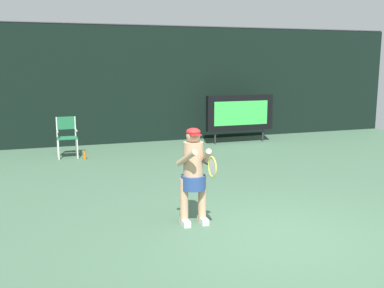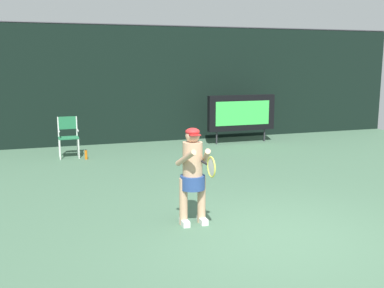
% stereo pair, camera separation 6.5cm
% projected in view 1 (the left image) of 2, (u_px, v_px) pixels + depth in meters
% --- Properties ---
extents(ground, '(18.00, 22.00, 0.03)m').
position_uv_depth(ground, '(284.00, 242.00, 6.48)').
color(ground, '#45684F').
extents(backdrop_screen, '(18.00, 0.12, 3.66)m').
position_uv_depth(backdrop_screen, '(144.00, 85.00, 14.23)').
color(backdrop_screen, black).
rests_on(backdrop_screen, ground).
extents(scoreboard, '(2.20, 0.21, 1.50)m').
position_uv_depth(scoreboard, '(240.00, 113.00, 14.19)').
color(scoreboard, black).
rests_on(scoreboard, ground).
extents(umpire_chair, '(0.52, 0.44, 1.08)m').
position_uv_depth(umpire_chair, '(67.00, 134.00, 12.06)').
color(umpire_chair, white).
rests_on(umpire_chair, ground).
extents(water_bottle, '(0.07, 0.07, 0.27)m').
position_uv_depth(water_bottle, '(85.00, 155.00, 11.87)').
color(water_bottle, orange).
rests_on(water_bottle, ground).
extents(tennis_player, '(0.53, 0.61, 1.53)m').
position_uv_depth(tennis_player, '(193.00, 172.00, 7.05)').
color(tennis_player, white).
rests_on(tennis_player, ground).
extents(tennis_racket, '(0.03, 0.60, 0.31)m').
position_uv_depth(tennis_racket, '(212.00, 167.00, 6.59)').
color(tennis_racket, black).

